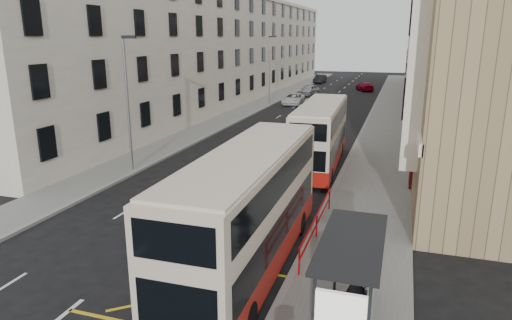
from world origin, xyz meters
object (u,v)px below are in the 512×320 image
(street_lamp_near, at_px, (128,97))
(car_red, at_px, (365,86))
(double_decker_rear, at_px, (320,135))
(pedestrian_near, at_px, (356,286))
(double_decker_front, at_px, (248,211))
(car_dark, at_px, (320,79))
(street_lamp_far, at_px, (270,66))
(white_van, at_px, (293,99))
(bus_shelter, at_px, (355,272))
(pedestrian_far, at_px, (349,237))
(car_silver, at_px, (309,90))
(pedestrian_mid, at_px, (342,240))

(street_lamp_near, distance_m, car_red, 49.81)
(double_decker_rear, relative_size, pedestrian_near, 5.71)
(double_decker_front, relative_size, double_decker_rear, 1.07)
(double_decker_front, distance_m, car_dark, 68.55)
(street_lamp_far, height_order, white_van, street_lamp_far)
(bus_shelter, relative_size, double_decker_front, 0.39)
(street_lamp_far, relative_size, pedestrian_far, 4.73)
(street_lamp_near, xyz_separation_m, car_dark, (1.15, 58.44, -3.90))
(car_silver, bearing_deg, street_lamp_near, -82.00)
(pedestrian_near, xyz_separation_m, car_silver, (-11.89, 51.53, -0.29))
(bus_shelter, distance_m, pedestrian_near, 1.61)
(street_lamp_far, height_order, car_red, street_lamp_far)
(pedestrian_far, relative_size, car_silver, 0.38)
(street_lamp_far, relative_size, car_red, 1.77)
(double_decker_rear, bearing_deg, street_lamp_near, -159.61)
(double_decker_rear, bearing_deg, car_dark, 97.66)
(pedestrian_near, xyz_separation_m, pedestrian_far, (-0.60, 3.43, -0.06))
(pedestrian_near, bearing_deg, car_silver, -86.38)
(pedestrian_near, bearing_deg, street_lamp_near, -46.75)
(pedestrian_mid, distance_m, car_red, 57.11)
(white_van, bearing_deg, pedestrian_mid, -76.21)
(double_decker_rear, bearing_deg, pedestrian_mid, -78.79)
(car_silver, bearing_deg, bus_shelter, -65.32)
(pedestrian_far, xyz_separation_m, car_dark, (-12.91, 66.20, -0.26))
(car_red, bearing_deg, pedestrian_near, 72.76)
(car_red, bearing_deg, double_decker_rear, 69.37)
(street_lamp_far, xyz_separation_m, car_red, (9.81, 18.68, -3.98))
(street_lamp_near, distance_m, white_van, 31.51)
(street_lamp_near, xyz_separation_m, pedestrian_far, (14.06, -7.77, -3.64))
(street_lamp_far, height_order, pedestrian_near, street_lamp_far)
(white_van, height_order, car_silver, car_silver)
(double_decker_front, bearing_deg, double_decker_rear, 89.34)
(bus_shelter, height_order, pedestrian_near, bus_shelter)
(double_decker_front, xyz_separation_m, car_red, (-0.94, 58.09, -1.58))
(car_red, bearing_deg, street_lamp_near, 56.73)
(double_decker_front, bearing_deg, bus_shelter, -37.61)
(pedestrian_mid, xyz_separation_m, pedestrian_far, (0.18, 0.52, -0.09))
(bus_shelter, height_order, double_decker_rear, double_decker_rear)
(pedestrian_near, relative_size, pedestrian_far, 1.07)
(street_lamp_near, xyz_separation_m, car_red, (9.81, 48.68, -3.98))
(bus_shelter, height_order, car_red, bus_shelter)
(double_decker_rear, relative_size, car_dark, 2.30)
(double_decker_rear, bearing_deg, white_van, 104.34)
(street_lamp_near, bearing_deg, pedestrian_mid, -30.82)
(street_lamp_far, bearing_deg, white_van, 22.50)
(street_lamp_near, relative_size, car_dark, 1.78)
(pedestrian_far, bearing_deg, white_van, -69.32)
(bus_shelter, xyz_separation_m, car_dark, (-13.54, 70.83, -1.40))
(bus_shelter, distance_m, white_van, 45.16)
(white_van, relative_size, car_red, 1.07)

